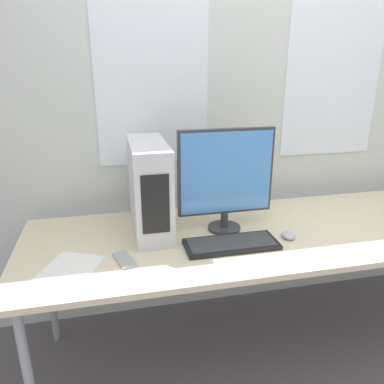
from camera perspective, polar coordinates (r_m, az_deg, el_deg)
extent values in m
cube|color=silver|center=(2.31, 8.00, 13.84)|extent=(8.00, 0.06, 2.70)
cube|color=white|center=(2.14, -6.12, 18.06)|extent=(0.62, 0.01, 1.04)
cube|color=white|center=(2.52, 20.86, 17.17)|extent=(0.62, 0.01, 1.04)
cube|color=beige|center=(1.99, 12.56, -5.97)|extent=(2.55, 0.82, 0.03)
cylinder|color=#99999E|center=(1.81, -23.64, -24.55)|extent=(0.04, 0.04, 0.72)
cylinder|color=#99999E|center=(2.32, -20.86, -13.40)|extent=(0.04, 0.04, 0.72)
cube|color=silver|center=(1.87, -6.52, 0.71)|extent=(0.18, 0.48, 0.46)
cube|color=black|center=(1.65, -5.56, -1.93)|extent=(0.12, 0.00, 0.27)
cylinder|color=#333338|center=(1.95, 4.91, -5.44)|extent=(0.17, 0.17, 0.02)
cylinder|color=#333338|center=(1.93, 4.95, -3.99)|extent=(0.04, 0.04, 0.09)
cube|color=#333338|center=(1.84, 5.18, 3.07)|extent=(0.48, 0.03, 0.43)
cube|color=#4C8CD8|center=(1.83, 5.33, 2.93)|extent=(0.46, 0.00, 0.40)
cube|color=black|center=(1.78, 6.01, -7.91)|extent=(0.44, 0.18, 0.02)
cube|color=#383838|center=(1.78, 6.02, -7.59)|extent=(0.40, 0.15, 0.00)
ellipsoid|color=#B2B2B7|center=(1.91, 14.46, -6.42)|extent=(0.07, 0.08, 0.03)
cube|color=#99999E|center=(1.68, -10.24, -10.13)|extent=(0.10, 0.16, 0.01)
cube|color=white|center=(1.67, -18.46, -11.33)|extent=(0.31, 0.36, 0.00)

